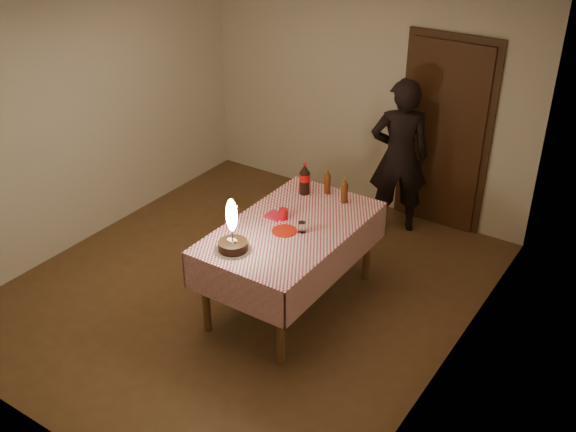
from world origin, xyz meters
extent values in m
cube|color=brown|center=(0.00, 0.00, 0.00)|extent=(4.00, 4.50, 0.01)
cube|color=beige|center=(0.00, 2.25, 1.30)|extent=(4.00, 0.04, 2.60)
cube|color=beige|center=(0.00, -2.25, 1.30)|extent=(4.00, 0.04, 2.60)
cube|color=beige|center=(-2.00, 0.00, 1.30)|extent=(0.04, 4.50, 2.60)
cube|color=beige|center=(2.00, 0.00, 1.30)|extent=(0.04, 4.50, 2.60)
cube|color=silver|center=(0.00, 0.00, 2.60)|extent=(4.00, 4.50, 0.04)
cube|color=#472814|center=(1.00, 2.22, 1.02)|extent=(0.85, 0.05, 2.05)
sphere|color=#B28C33|center=(0.68, 2.17, 1.00)|extent=(0.06, 0.06, 0.06)
cube|color=brown|center=(0.49, 0.04, 0.79)|extent=(0.90, 1.60, 0.04)
cylinder|color=brown|center=(0.10, -0.70, 0.39)|extent=(0.07, 0.07, 0.77)
cylinder|color=brown|center=(0.88, -0.70, 0.39)|extent=(0.07, 0.07, 0.77)
cylinder|color=brown|center=(0.10, 0.78, 0.39)|extent=(0.07, 0.07, 0.77)
cylinder|color=brown|center=(0.88, 0.78, 0.39)|extent=(0.07, 0.07, 0.77)
cube|color=white|center=(0.49, 0.04, 0.82)|extent=(1.02, 1.72, 0.01)
cube|color=white|center=(0.49, -0.82, 0.64)|extent=(1.02, 0.01, 0.34)
cube|color=white|center=(0.49, 0.89, 0.64)|extent=(1.02, 0.01, 0.34)
cube|color=white|center=(-0.01, 0.04, 0.64)|extent=(0.01, 1.72, 0.34)
cube|color=white|center=(1.00, 0.04, 0.64)|extent=(0.01, 1.72, 0.34)
cylinder|color=white|center=(0.31, -0.56, 0.83)|extent=(0.31, 0.31, 0.01)
cylinder|color=black|center=(0.31, -0.56, 0.87)|extent=(0.24, 0.24, 0.07)
cylinder|color=white|center=(0.29, -0.54, 0.91)|extent=(0.07, 0.07, 0.00)
sphere|color=red|center=(0.35, -0.57, 0.92)|extent=(0.02, 0.02, 0.02)
cube|color=#19721E|center=(0.36, -0.58, 0.91)|extent=(0.02, 0.01, 0.00)
cube|color=#19721E|center=(0.34, -0.58, 0.91)|extent=(0.01, 0.02, 0.00)
cylinder|color=#262628|center=(0.31, -0.56, 0.97)|extent=(0.01, 0.01, 0.12)
ellipsoid|color=#FFF2BF|center=(0.31, -0.56, 1.16)|extent=(0.09, 0.09, 0.29)
sphere|color=white|center=(0.31, -0.56, 1.05)|extent=(0.04, 0.04, 0.04)
cylinder|color=#B21A0C|center=(0.49, -0.07, 0.83)|extent=(0.22, 0.22, 0.01)
cylinder|color=#B50C11|center=(0.37, 0.10, 0.88)|extent=(0.08, 0.08, 0.10)
cylinder|color=silver|center=(0.62, 0.01, 0.87)|extent=(0.07, 0.07, 0.09)
cube|color=red|center=(0.28, 0.10, 0.84)|extent=(0.15, 0.15, 0.02)
cylinder|color=black|center=(0.25, 0.63, 0.94)|extent=(0.10, 0.10, 0.22)
cylinder|color=red|center=(0.25, 0.63, 1.00)|extent=(0.10, 0.10, 0.07)
cone|color=black|center=(0.25, 0.63, 1.09)|extent=(0.10, 0.10, 0.08)
cylinder|color=red|center=(0.25, 0.63, 1.13)|extent=(0.03, 0.03, 0.02)
cylinder|color=#59280F|center=(0.43, 0.76, 0.92)|extent=(0.06, 0.06, 0.18)
cone|color=#59280F|center=(0.43, 0.76, 1.04)|extent=(0.06, 0.06, 0.06)
cylinder|color=olive|center=(0.43, 0.76, 1.07)|extent=(0.02, 0.02, 0.02)
cylinder|color=#59280F|center=(0.66, 0.69, 0.92)|extent=(0.06, 0.06, 0.18)
cone|color=#59280F|center=(0.66, 0.69, 1.04)|extent=(0.06, 0.06, 0.06)
cylinder|color=olive|center=(0.66, 0.69, 1.07)|extent=(0.02, 0.02, 0.02)
imported|color=black|center=(0.67, 1.85, 0.86)|extent=(0.75, 0.68, 1.71)
cube|color=black|center=(0.60, 1.96, 1.47)|extent=(0.16, 0.14, 0.10)
cylinder|color=black|center=(0.56, 2.03, 1.47)|extent=(0.11, 0.11, 0.08)
camera|label=1|loc=(3.30, -4.23, 3.78)|focal=42.00mm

